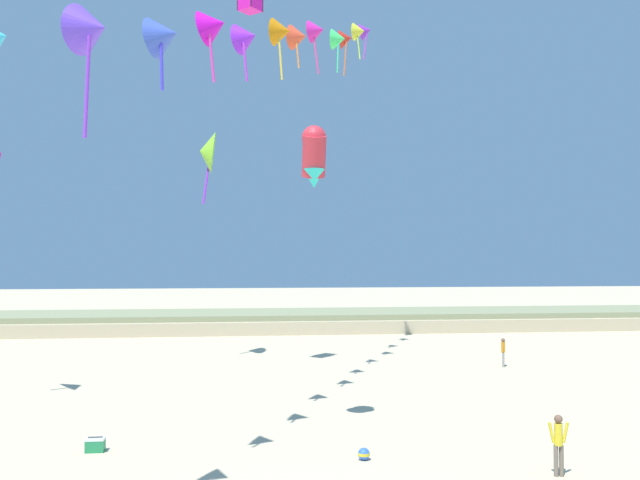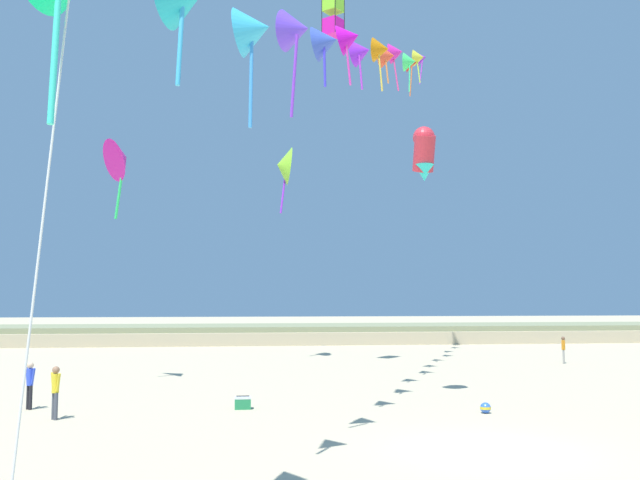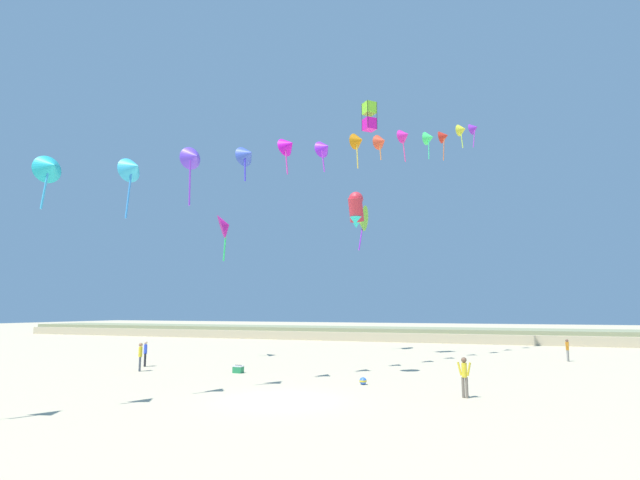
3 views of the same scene
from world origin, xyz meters
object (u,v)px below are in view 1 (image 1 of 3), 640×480
(large_kite_mid_trail, at_px, (207,152))
(beach_cooler, at_px, (95,445))
(person_far_left, at_px, (559,441))
(large_kite_high_solo, at_px, (314,154))
(person_mid_center, at_px, (503,350))
(beach_ball, at_px, (364,454))

(large_kite_mid_trail, bearing_deg, beach_cooler, -97.77)
(person_far_left, bearing_deg, large_kite_mid_trail, 116.42)
(person_far_left, height_order, beach_cooler, person_far_left)
(person_far_left, distance_m, large_kite_high_solo, 11.82)
(person_mid_center, relative_size, large_kite_high_solo, 0.73)
(person_far_left, distance_m, large_kite_mid_trail, 26.76)
(beach_cooler, bearing_deg, person_mid_center, 37.01)
(large_kite_high_solo, bearing_deg, large_kite_mid_trail, 105.26)
(person_mid_center, height_order, large_kite_high_solo, large_kite_high_solo)
(person_mid_center, distance_m, large_kite_mid_trail, 20.25)
(person_far_left, distance_m, beach_cooler, 13.83)
(person_far_left, relative_size, beach_ball, 4.67)
(person_mid_center, bearing_deg, large_kite_mid_trail, 167.53)
(large_kite_mid_trail, relative_size, large_kite_high_solo, 1.99)
(large_kite_mid_trail, relative_size, beach_ball, 11.91)
(beach_cooler, bearing_deg, large_kite_mid_trail, 82.23)
(large_kite_mid_trail, xyz_separation_m, large_kite_high_solo, (4.54, -16.64, -2.59))
(large_kite_mid_trail, relative_size, beach_cooler, 7.47)
(large_kite_mid_trail, distance_m, beach_ball, 23.74)
(large_kite_mid_trail, distance_m, large_kite_high_solo, 17.44)
(person_mid_center, relative_size, person_far_left, 0.94)
(person_mid_center, distance_m, large_kite_high_solo, 19.64)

